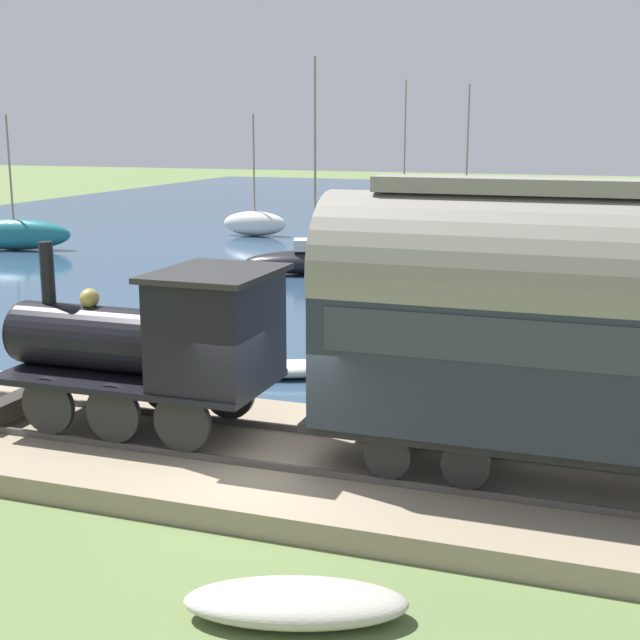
{
  "coord_description": "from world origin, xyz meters",
  "views": [
    {
      "loc": [
        -12.66,
        -5.38,
        6.0
      ],
      "look_at": [
        7.7,
        1.76,
        1.25
      ],
      "focal_mm": 50.0,
      "sensor_mm": 36.0,
      "label": 1
    }
  ],
  "objects_px": {
    "rowboat_mid_harbor": "(296,369)",
    "rowboat_off_pier": "(231,324)",
    "passenger_coach": "(630,324)",
    "sailboat_white": "(255,223)",
    "steam_locomotive": "(161,339)",
    "beached_dinghy": "(296,602)",
    "sailboat_green": "(465,224)",
    "sailboat_teal": "(15,234)",
    "sailboat_red": "(403,214)",
    "sailboat_black": "(315,260)"
  },
  "relations": [
    {
      "from": "passenger_coach",
      "to": "rowboat_mid_harbor",
      "type": "bearing_deg",
      "value": 52.96
    },
    {
      "from": "sailboat_white",
      "to": "sailboat_green",
      "type": "bearing_deg",
      "value": -79.97
    },
    {
      "from": "sailboat_black",
      "to": "sailboat_teal",
      "type": "height_order",
      "value": "sailboat_black"
    },
    {
      "from": "sailboat_green",
      "to": "sailboat_black",
      "type": "distance_m",
      "value": 14.39
    },
    {
      "from": "sailboat_red",
      "to": "rowboat_mid_harbor",
      "type": "xyz_separation_m",
      "value": [
        -33.73,
        -5.78,
        -0.41
      ]
    },
    {
      "from": "beached_dinghy",
      "to": "rowboat_mid_harbor",
      "type": "bearing_deg",
      "value": 20.86
    },
    {
      "from": "rowboat_off_pier",
      "to": "sailboat_teal",
      "type": "bearing_deg",
      "value": 10.1
    },
    {
      "from": "sailboat_green",
      "to": "rowboat_mid_harbor",
      "type": "height_order",
      "value": "sailboat_green"
    },
    {
      "from": "sailboat_red",
      "to": "sailboat_teal",
      "type": "height_order",
      "value": "sailboat_red"
    },
    {
      "from": "sailboat_black",
      "to": "passenger_coach",
      "type": "bearing_deg",
      "value": -168.81
    },
    {
      "from": "sailboat_white",
      "to": "sailboat_teal",
      "type": "distance_m",
      "value": 12.62
    },
    {
      "from": "passenger_coach",
      "to": "beached_dinghy",
      "type": "distance_m",
      "value": 6.44
    },
    {
      "from": "sailboat_green",
      "to": "rowboat_mid_harbor",
      "type": "relative_size",
      "value": 3.0
    },
    {
      "from": "rowboat_mid_harbor",
      "to": "rowboat_off_pier",
      "type": "bearing_deg",
      "value": 16.43
    },
    {
      "from": "beached_dinghy",
      "to": "rowboat_off_pier",
      "type": "bearing_deg",
      "value": 27.79
    },
    {
      "from": "sailboat_white",
      "to": "rowboat_mid_harbor",
      "type": "xyz_separation_m",
      "value": [
        -25.45,
        -12.09,
        -0.5
      ]
    },
    {
      "from": "passenger_coach",
      "to": "sailboat_red",
      "type": "distance_m",
      "value": 41.67
    },
    {
      "from": "sailboat_black",
      "to": "rowboat_mid_harbor",
      "type": "bearing_deg",
      "value": 177.88
    },
    {
      "from": "sailboat_red",
      "to": "rowboat_off_pier",
      "type": "relative_size",
      "value": 3.39
    },
    {
      "from": "sailboat_black",
      "to": "sailboat_green",
      "type": "bearing_deg",
      "value": -34.5
    },
    {
      "from": "sailboat_white",
      "to": "sailboat_black",
      "type": "bearing_deg",
      "value": -150.87
    },
    {
      "from": "passenger_coach",
      "to": "rowboat_off_pier",
      "type": "xyz_separation_m",
      "value": [
        9.81,
        11.18,
        -2.92
      ]
    },
    {
      "from": "sailboat_black",
      "to": "rowboat_mid_harbor",
      "type": "xyz_separation_m",
      "value": [
        -14.49,
        -4.66,
        -0.38
      ]
    },
    {
      "from": "sailboat_black",
      "to": "rowboat_off_pier",
      "type": "distance_m",
      "value": 10.42
    },
    {
      "from": "sailboat_teal",
      "to": "sailboat_red",
      "type": "bearing_deg",
      "value": -56.17
    },
    {
      "from": "sailboat_white",
      "to": "sailboat_green",
      "type": "distance_m",
      "value": 11.43
    },
    {
      "from": "steam_locomotive",
      "to": "sailboat_green",
      "type": "xyz_separation_m",
      "value": [
        34.1,
        0.63,
        -1.47
      ]
    },
    {
      "from": "sailboat_white",
      "to": "sailboat_teal",
      "type": "relative_size",
      "value": 1.01
    },
    {
      "from": "steam_locomotive",
      "to": "rowboat_mid_harbor",
      "type": "xyz_separation_m",
      "value": [
        5.68,
        -0.42,
        -2.0
      ]
    },
    {
      "from": "sailboat_white",
      "to": "sailboat_green",
      "type": "xyz_separation_m",
      "value": [
        2.97,
        -11.04,
        0.03
      ]
    },
    {
      "from": "rowboat_off_pier",
      "to": "beached_dinghy",
      "type": "bearing_deg",
      "value": 163.37
    },
    {
      "from": "sailboat_black",
      "to": "rowboat_mid_harbor",
      "type": "height_order",
      "value": "sailboat_black"
    },
    {
      "from": "sailboat_red",
      "to": "sailboat_black",
      "type": "distance_m",
      "value": 19.27
    },
    {
      "from": "steam_locomotive",
      "to": "rowboat_off_pier",
      "type": "distance_m",
      "value": 10.53
    },
    {
      "from": "passenger_coach",
      "to": "sailboat_white",
      "type": "relative_size",
      "value": 1.51
    },
    {
      "from": "sailboat_teal",
      "to": "sailboat_white",
      "type": "bearing_deg",
      "value": -59.4
    },
    {
      "from": "rowboat_off_pier",
      "to": "rowboat_mid_harbor",
      "type": "height_order",
      "value": "rowboat_mid_harbor"
    },
    {
      "from": "rowboat_mid_harbor",
      "to": "beached_dinghy",
      "type": "relative_size",
      "value": 0.89
    },
    {
      "from": "passenger_coach",
      "to": "beached_dinghy",
      "type": "xyz_separation_m",
      "value": [
        -4.45,
        3.67,
        -2.87
      ]
    },
    {
      "from": "sailboat_red",
      "to": "rowboat_off_pier",
      "type": "distance_m",
      "value": 29.68
    },
    {
      "from": "sailboat_red",
      "to": "beached_dinghy",
      "type": "relative_size",
      "value": 2.86
    },
    {
      "from": "passenger_coach",
      "to": "sailboat_black",
      "type": "distance_m",
      "value": 23.71
    },
    {
      "from": "passenger_coach",
      "to": "sailboat_red",
      "type": "xyz_separation_m",
      "value": [
        39.41,
        13.31,
        -2.47
      ]
    },
    {
      "from": "steam_locomotive",
      "to": "beached_dinghy",
      "type": "height_order",
      "value": "steam_locomotive"
    },
    {
      "from": "sailboat_teal",
      "to": "beached_dinghy",
      "type": "height_order",
      "value": "sailboat_teal"
    },
    {
      "from": "sailboat_green",
      "to": "sailboat_teal",
      "type": "xyz_separation_m",
      "value": [
        -11.97,
        19.88,
        0.03
      ]
    },
    {
      "from": "sailboat_black",
      "to": "sailboat_red",
      "type": "bearing_deg",
      "value": -16.63
    },
    {
      "from": "sailboat_black",
      "to": "rowboat_off_pier",
      "type": "xyz_separation_m",
      "value": [
        -10.37,
        -1.01,
        -0.41
      ]
    },
    {
      "from": "sailboat_teal",
      "to": "rowboat_mid_harbor",
      "type": "distance_m",
      "value": 26.62
    },
    {
      "from": "passenger_coach",
      "to": "sailboat_teal",
      "type": "bearing_deg",
      "value": 52.15
    }
  ]
}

